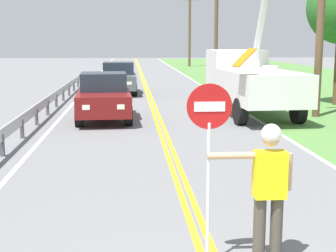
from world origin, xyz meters
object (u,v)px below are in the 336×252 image
object	(u,v)px
utility_pole_far	(190,29)
flagger_worker	(269,185)
oncoming_sedan_nearest	(104,97)
utility_pole_mid	(216,19)
utility_bucket_truck	(249,77)
oncoming_sedan_second	(119,78)
utility_pole_near	(321,5)
stop_sign_paddle	(209,134)

from	to	relation	value
utility_pole_far	flagger_worker	bearing A→B (deg)	-95.86
flagger_worker	utility_pole_far	size ratio (longest dim) A/B	0.23
oncoming_sedan_nearest	utility_pole_far	world-z (taller)	utility_pole_far
flagger_worker	oncoming_sedan_nearest	bearing A→B (deg)	102.74
flagger_worker	utility_pole_mid	world-z (taller)	utility_pole_mid
utility_pole_mid	flagger_worker	bearing A→B (deg)	-98.82
utility_bucket_truck	oncoming_sedan_second	bearing A→B (deg)	124.22
utility_bucket_truck	utility_pole_mid	xyz separation A→B (m)	(1.83, 17.77, 2.98)
utility_pole_near	utility_pole_mid	size ratio (longest dim) A/B	0.93
oncoming_sedan_nearest	utility_pole_mid	size ratio (longest dim) A/B	0.49
flagger_worker	utility_pole_far	xyz separation A→B (m)	(5.03, 49.00, 3.11)
utility_pole_near	utility_pole_far	xyz separation A→B (m)	(-0.27, 37.07, 0.01)
flagger_worker	utility_pole_far	world-z (taller)	utility_pole_far
oncoming_sedan_second	flagger_worker	bearing A→B (deg)	-83.57
utility_bucket_truck	utility_pole_near	xyz separation A→B (m)	(2.37, -0.98, 2.70)
utility_pole_near	oncoming_sedan_nearest	bearing A→B (deg)	-178.95
utility_bucket_truck	flagger_worker	bearing A→B (deg)	-102.79
utility_pole_near	utility_pole_mid	bearing A→B (deg)	91.66
flagger_worker	utility_pole_mid	bearing A→B (deg)	81.18
flagger_worker	utility_pole_mid	xyz separation A→B (m)	(4.76, 30.68, 3.37)
flagger_worker	utility_pole_near	distance (m)	13.42
flagger_worker	utility_pole_near	bearing A→B (deg)	66.04
oncoming_sedan_second	utility_pole_near	xyz separation A→B (m)	(7.63, -8.71, 3.31)
oncoming_sedan_nearest	utility_pole_mid	xyz separation A→B (m)	(7.43, 18.90, 3.59)
oncoming_sedan_nearest	utility_pole_far	xyz separation A→B (m)	(7.70, 37.21, 3.32)
flagger_worker	stop_sign_paddle	xyz separation A→B (m)	(-0.77, 0.01, 0.66)
oncoming_sedan_second	utility_pole_mid	bearing A→B (deg)	54.80
utility_bucket_truck	utility_pole_far	distance (m)	36.25
utility_pole_near	utility_pole_mid	distance (m)	18.76
oncoming_sedan_nearest	utility_pole_far	size ratio (longest dim) A/B	0.53
stop_sign_paddle	utility_pole_near	world-z (taller)	utility_pole_near
oncoming_sedan_nearest	utility_pole_mid	world-z (taller)	utility_pole_mid
oncoming_sedan_second	utility_pole_far	distance (m)	29.49
utility_bucket_truck	utility_pole_mid	world-z (taller)	utility_pole_mid
oncoming_sedan_second	utility_pole_mid	xyz separation A→B (m)	(7.08, 10.04, 3.59)
stop_sign_paddle	oncoming_sedan_second	size ratio (longest dim) A/B	0.56
oncoming_sedan_nearest	oncoming_sedan_second	bearing A→B (deg)	87.79
utility_pole_mid	utility_pole_far	world-z (taller)	utility_pole_mid
oncoming_sedan_nearest	utility_pole_near	world-z (taller)	utility_pole_near
stop_sign_paddle	oncoming_sedan_nearest	bearing A→B (deg)	99.15
flagger_worker	utility_pole_mid	size ratio (longest dim) A/B	0.22
oncoming_sedan_second	utility_pole_mid	size ratio (longest dim) A/B	0.49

